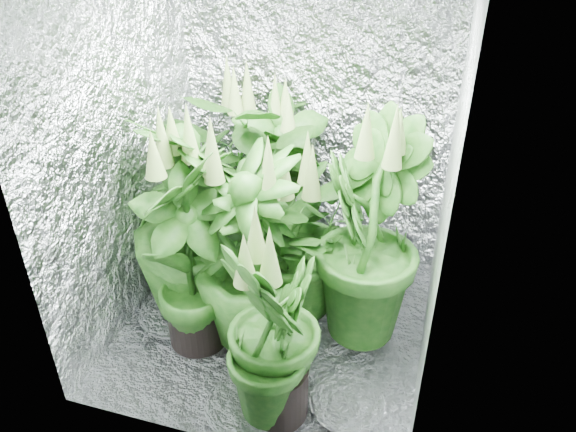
# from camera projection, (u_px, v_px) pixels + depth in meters

# --- Properties ---
(ground) EXTENTS (1.60, 1.60, 0.00)m
(ground) POSITION_uv_depth(u_px,v_px,m) (275.00, 323.00, 3.15)
(ground) COLOR white
(ground) RESTS_ON ground
(walls) EXTENTS (1.62, 1.62, 2.00)m
(walls) POSITION_uv_depth(u_px,v_px,m) (273.00, 162.00, 2.63)
(walls) COLOR white
(walls) RESTS_ON ground
(plant_a) EXTENTS (1.22, 1.22, 1.25)m
(plant_a) POSITION_uv_depth(u_px,v_px,m) (245.00, 169.00, 3.46)
(plant_a) COLOR black
(plant_a) RESTS_ON ground
(plant_b) EXTENTS (0.78, 0.78, 1.19)m
(plant_b) POSITION_uv_depth(u_px,v_px,m) (283.00, 184.00, 3.39)
(plant_b) COLOR black
(plant_b) RESTS_ON ground
(plant_c) EXTENTS (0.84, 0.84, 1.29)m
(plant_c) POSITION_uv_depth(u_px,v_px,m) (366.00, 235.00, 2.81)
(plant_c) COLOR black
(plant_c) RESTS_ON ground
(plant_d) EXTENTS (0.87, 0.87, 1.25)m
(plant_d) POSITION_uv_depth(u_px,v_px,m) (190.00, 221.00, 2.97)
(plant_d) COLOR black
(plant_d) RESTS_ON ground
(plant_e) EXTENTS (0.96, 0.96, 1.07)m
(plant_e) POSITION_uv_depth(u_px,v_px,m) (287.00, 238.00, 2.98)
(plant_e) COLOR black
(plant_e) RESTS_ON ground
(plant_f) EXTENTS (0.72, 0.72, 1.23)m
(plant_f) POSITION_uv_depth(u_px,v_px,m) (190.00, 252.00, 2.75)
(plant_f) COLOR black
(plant_f) RESTS_ON ground
(plant_g) EXTENTS (0.67, 0.67, 1.05)m
(plant_g) POSITION_uv_depth(u_px,v_px,m) (274.00, 335.00, 2.39)
(plant_g) COLOR black
(plant_g) RESTS_ON ground
(plant_h) EXTENTS (0.84, 0.84, 1.16)m
(plant_h) POSITION_uv_depth(u_px,v_px,m) (253.00, 255.00, 2.78)
(plant_h) COLOR black
(plant_h) RESTS_ON ground
(circulation_fan) EXTENTS (0.16, 0.27, 0.32)m
(circulation_fan) POSITION_uv_depth(u_px,v_px,m) (402.00, 261.00, 3.43)
(circulation_fan) COLOR black
(circulation_fan) RESTS_ON ground
(plant_label) EXTENTS (0.05, 0.05, 0.08)m
(plant_label) POSITION_uv_depth(u_px,v_px,m) (286.00, 372.00, 2.44)
(plant_label) COLOR white
(plant_label) RESTS_ON plant_g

